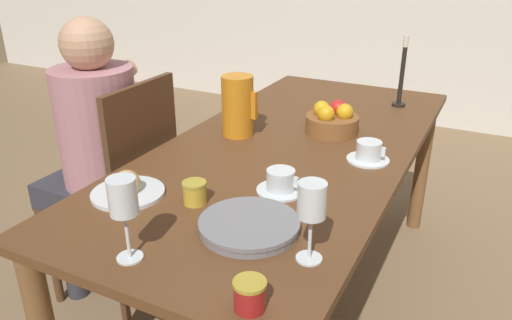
% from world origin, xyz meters
% --- Properties ---
extents(ground_plane, '(20.00, 20.00, 0.00)m').
position_xyz_m(ground_plane, '(0.00, 0.00, 0.00)').
color(ground_plane, '#7F6647').
extents(dining_table, '(0.86, 1.89, 0.73)m').
position_xyz_m(dining_table, '(0.00, 0.00, 0.63)').
color(dining_table, brown).
rests_on(dining_table, ground_plane).
extents(chair_person_side, '(0.42, 0.42, 0.96)m').
position_xyz_m(chair_person_side, '(-0.61, -0.25, 0.50)').
color(chair_person_side, '#51331E').
rests_on(chair_person_side, ground_plane).
extents(person_seated, '(0.39, 0.41, 1.19)m').
position_xyz_m(person_seated, '(-0.70, -0.28, 0.70)').
color(person_seated, '#33333D').
rests_on(person_seated, ground_plane).
extents(red_pitcher, '(0.15, 0.12, 0.23)m').
position_xyz_m(red_pitcher, '(-0.23, 0.01, 0.85)').
color(red_pitcher, orange).
rests_on(red_pitcher, dining_table).
extents(wine_glass_water, '(0.07, 0.07, 0.20)m').
position_xyz_m(wine_glass_water, '(0.33, -0.65, 0.88)').
color(wine_glass_water, white).
rests_on(wine_glass_water, dining_table).
extents(wine_glass_juice, '(0.07, 0.07, 0.21)m').
position_xyz_m(wine_glass_juice, '(-0.06, -0.84, 0.88)').
color(wine_glass_juice, white).
rests_on(wine_glass_juice, dining_table).
extents(teacup_near_person, '(0.15, 0.15, 0.07)m').
position_xyz_m(teacup_near_person, '(0.12, -0.36, 0.76)').
color(teacup_near_person, silver).
rests_on(teacup_near_person, dining_table).
extents(teacup_across, '(0.15, 0.15, 0.07)m').
position_xyz_m(teacup_across, '(0.30, -0.01, 0.76)').
color(teacup_across, silver).
rests_on(teacup_across, dining_table).
extents(serving_tray, '(0.27, 0.27, 0.03)m').
position_xyz_m(serving_tray, '(0.14, -0.60, 0.74)').
color(serving_tray, gray).
rests_on(serving_tray, dining_table).
extents(bread_plate, '(0.22, 0.22, 0.08)m').
position_xyz_m(bread_plate, '(-0.28, -0.59, 0.75)').
color(bread_plate, silver).
rests_on(bread_plate, dining_table).
extents(jam_jar_amber, '(0.07, 0.07, 0.07)m').
position_xyz_m(jam_jar_amber, '(0.28, -0.87, 0.76)').
color(jam_jar_amber, '#A81E1E').
rests_on(jam_jar_amber, dining_table).
extents(jam_jar_red, '(0.07, 0.07, 0.07)m').
position_xyz_m(jam_jar_red, '(-0.07, -0.54, 0.76)').
color(jam_jar_red, gold).
rests_on(jam_jar_red, dining_table).
extents(fruit_bowl, '(0.21, 0.21, 0.12)m').
position_xyz_m(fruit_bowl, '(0.09, 0.19, 0.78)').
color(fruit_bowl, brown).
rests_on(fruit_bowl, dining_table).
extents(candlestick_tall, '(0.06, 0.06, 0.32)m').
position_xyz_m(candlestick_tall, '(0.25, 0.66, 0.85)').
color(candlestick_tall, black).
rests_on(candlestick_tall, dining_table).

